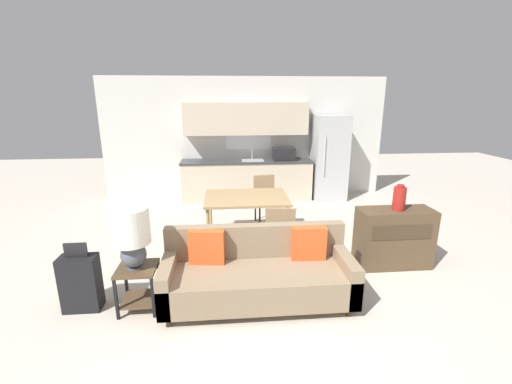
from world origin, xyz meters
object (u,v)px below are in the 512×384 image
Objects in this scene: table_lamp at (131,233)px; dining_chair_far_right at (266,196)px; credenza at (394,238)px; refrigerator at (329,158)px; vase at (399,198)px; suitcase at (81,283)px; side_table at (138,281)px; dining_chair_near_right at (280,231)px; couch at (258,273)px; dining_table at (246,201)px.

dining_chair_far_right is (1.72, 2.59, -0.41)m from table_lamp.
dining_chair_far_right reaches higher than credenza.
refrigerator is 2.77× the size of table_lamp.
vase is 0.40× the size of dining_chair_far_right.
table_lamp is 3.37m from vase.
suitcase is at bearing -170.07° from credenza.
side_table is 0.74× the size of table_lamp.
table_lamp is at bearing -167.44° from credenza.
dining_chair_near_right reaches higher than credenza.
side_table is 0.57m from table_lamp.
side_table is at bearing -131.73° from dining_chair_far_right.
side_table is 3.35m from credenza.
dining_chair_near_right is (1.73, 0.91, -0.41)m from table_lamp.
table_lamp is 0.78× the size of dining_chair_near_right.
side_table is (-1.32, -0.05, -0.00)m from couch.
refrigerator is 3.04m from dining_table.
credenza is (3.27, 0.72, 0.08)m from side_table.
couch is 1.45m from table_lamp.
dining_table is 1.30× the size of credenza.
credenza is 1.27× the size of suitcase.
side_table is (-1.30, -1.74, -0.35)m from dining_table.
table_lamp is (-3.33, -4.02, -0.04)m from refrigerator.
dining_table is 1.51× the size of dining_chair_near_right.
dining_chair_near_right is (0.41, -0.85, -0.19)m from dining_table.
couch is 3.12× the size of table_lamp.
side_table is 0.63m from suitcase.
dining_chair_near_right reaches higher than suitcase.
credenza is at bearing -27.48° from dining_table.
vase reaches higher than dining_chair_near_right.
couch is at bearing 2.63° from table_lamp.
dining_chair_far_right is at bearing -82.49° from dining_chair_near_right.
dining_chair_far_right reaches higher than couch.
dining_chair_far_right is (-0.00, 1.69, 0.00)m from dining_chair_near_right.
refrigerator is at bearing 89.13° from credenza.
side_table is 0.58× the size of dining_chair_far_right.
vase reaches higher than side_table.
dining_chair_far_right is 1.09× the size of suitcase.
credenza is at bearing 19.01° from couch.
suitcase is at bearing -138.48° from dining_table.
dining_chair_near_right is (-1.61, -3.12, -0.45)m from refrigerator.
vase is at bearing 12.43° from table_lamp.
suitcase is (-2.33, -2.54, -0.17)m from dining_chair_far_right.
vase reaches higher than couch.
suitcase is at bearing -140.79° from dining_chair_far_right.
couch is at bearing 2.24° from side_table.
table_lamp is (-1.34, -0.06, 0.57)m from couch.
dining_table is 1.92× the size of table_lamp.
refrigerator is at bearing 33.32° from dining_chair_far_right.
suitcase is at bearing -134.78° from refrigerator.
dining_chair_near_right is at bearing -64.25° from dining_table.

